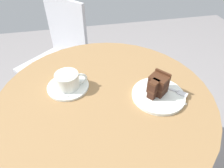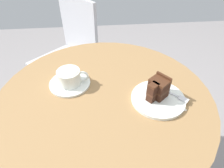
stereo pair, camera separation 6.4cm
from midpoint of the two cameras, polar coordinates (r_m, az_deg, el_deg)
The scene contains 9 objects.
cafe_table at distance 0.86m, azimuth -4.02°, elevation -9.05°, with size 0.84×0.84×0.71m.
saucer at distance 0.83m, azimuth -14.59°, elevation -0.75°, with size 0.17×0.17×0.01m.
coffee_cup at distance 0.81m, azimuth -14.75°, elevation 1.04°, with size 0.13×0.09×0.06m.
teaspoon at distance 0.82m, azimuth -18.10°, elevation -1.61°, with size 0.08×0.08×0.00m.
cake_plate at distance 0.78m, azimuth 10.77°, elevation -3.23°, with size 0.20×0.20×0.01m.
cake_slice at distance 0.76m, azimuth 10.57°, elevation -0.34°, with size 0.09×0.09×0.08m.
fork at distance 0.80m, azimuth 14.70°, elevation -1.73°, with size 0.12×0.12×0.00m.
napkin at distance 0.79m, azimuth 11.43°, elevation -3.06°, with size 0.16×0.17×0.00m.
cafe_chair at distance 1.47m, azimuth -15.86°, elevation 8.62°, with size 0.54×0.54×0.85m.
Camera 1 is at (-0.08, -0.55, 1.26)m, focal length 32.00 mm.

